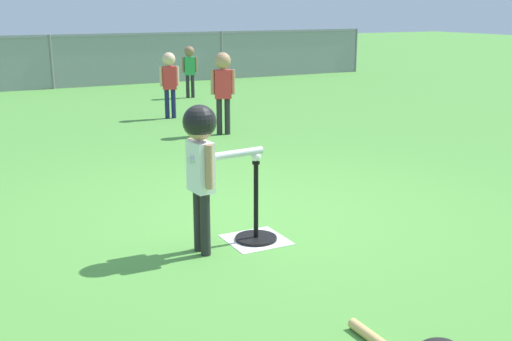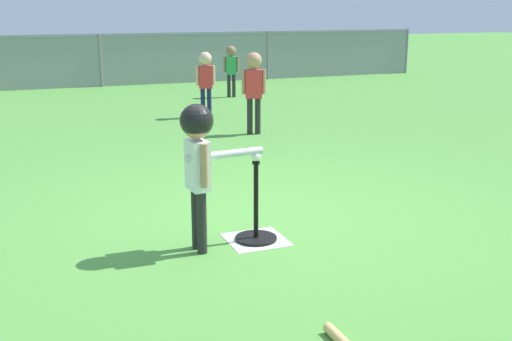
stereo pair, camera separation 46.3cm
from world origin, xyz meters
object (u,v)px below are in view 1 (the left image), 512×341
Objects in this scene: fielder_deep_center at (223,82)px; batting_tee at (256,228)px; baseball_on_tee at (256,157)px; batter_child at (201,149)px; fielder_near_left at (169,76)px; fielder_deep_right at (190,65)px.

batting_tee is at bearing -111.15° from fielder_deep_center.
baseball_on_tee is at bearing -90.00° from batting_tee.
fielder_deep_center is at bearing 68.85° from baseball_on_tee.
batter_child is at bearing -174.46° from batting_tee.
fielder_deep_center is (1.48, 3.83, 0.07)m from baseball_on_tee.
fielder_deep_center reaches higher than batter_child.
baseball_on_tee is at bearing -111.15° from fielder_deep_center.
batting_tee is 5.58m from fielder_near_left.
baseball_on_tee is at bearing -108.02° from fielder_deep_right.
batter_child is 0.96× the size of fielder_deep_center.
fielder_near_left reaches higher than baseball_on_tee.
fielder_deep_right reaches higher than baseball_on_tee.
batting_tee is at bearing -108.02° from fielder_deep_right.
fielder_deep_right is at bearing 75.44° from fielder_deep_center.
batting_tee is at bearing -103.27° from fielder_near_left.
batter_child is 8.00m from fielder_deep_right.
batter_child reaches higher than baseball_on_tee.
fielder_near_left is 1.05× the size of fielder_deep_right.
batter_child is at bearing -111.00° from fielder_deep_right.
batter_child is at bearing -174.46° from baseball_on_tee.
batter_child reaches higher than fielder_deep_right.
fielder_deep_right is at bearing 69.00° from batter_child.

